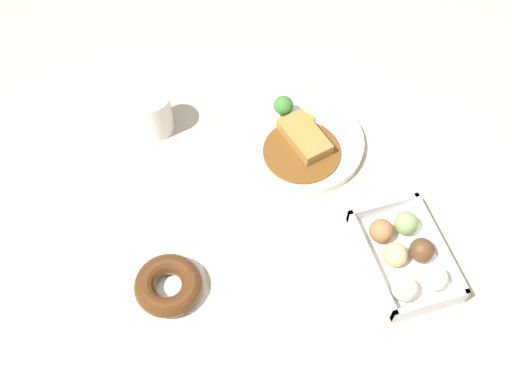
{
  "coord_description": "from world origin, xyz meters",
  "views": [
    {
      "loc": [
        0.54,
        -0.22,
        0.96
      ],
      "look_at": [
        -0.04,
        -0.04,
        0.03
      ],
      "focal_mm": 43.79,
      "sensor_mm": 36.0,
      "label": 1
    }
  ],
  "objects_px": {
    "curry_plate": "(302,140)",
    "coffee_mug": "(154,113)",
    "chocolate_ring_donut": "(168,286)",
    "donut_box": "(405,256)"
  },
  "relations": [
    {
      "from": "curry_plate",
      "to": "coffee_mug",
      "type": "xyz_separation_m",
      "value": [
        -0.12,
        -0.26,
        0.03
      ]
    },
    {
      "from": "chocolate_ring_donut",
      "to": "coffee_mug",
      "type": "relative_size",
      "value": 1.46
    },
    {
      "from": "curry_plate",
      "to": "coffee_mug",
      "type": "height_order",
      "value": "coffee_mug"
    },
    {
      "from": "curry_plate",
      "to": "coffee_mug",
      "type": "distance_m",
      "value": 0.29
    },
    {
      "from": "curry_plate",
      "to": "chocolate_ring_donut",
      "type": "relative_size",
      "value": 1.83
    },
    {
      "from": "coffee_mug",
      "to": "curry_plate",
      "type": "bearing_deg",
      "value": 64.59
    },
    {
      "from": "curry_plate",
      "to": "donut_box",
      "type": "height_order",
      "value": "curry_plate"
    },
    {
      "from": "curry_plate",
      "to": "chocolate_ring_donut",
      "type": "height_order",
      "value": "curry_plate"
    },
    {
      "from": "chocolate_ring_donut",
      "to": "coffee_mug",
      "type": "bearing_deg",
      "value": 171.55
    },
    {
      "from": "donut_box",
      "to": "chocolate_ring_donut",
      "type": "distance_m",
      "value": 0.4
    }
  ]
}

